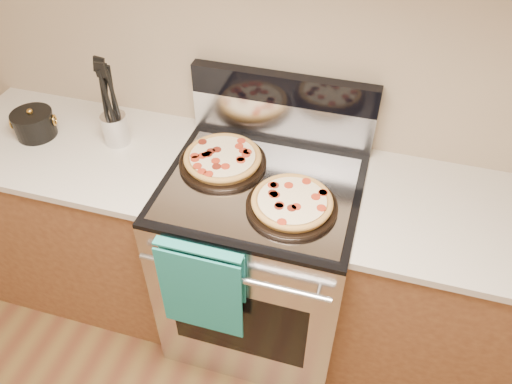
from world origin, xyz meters
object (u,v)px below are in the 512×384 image
(range_body, at_px, (261,262))
(saucepan, at_px, (35,125))
(pepperoni_pizza_back, at_px, (223,159))
(utensil_crock, at_px, (116,129))
(pepperoni_pizza_front, at_px, (292,203))

(range_body, height_order, saucepan, saucepan)
(saucepan, bearing_deg, pepperoni_pizza_back, 1.26)
(utensil_crock, distance_m, saucepan, 0.36)
(range_body, height_order, pepperoni_pizza_back, pepperoni_pizza_back)
(pepperoni_pizza_front, bearing_deg, pepperoni_pizza_back, 152.57)
(pepperoni_pizza_back, xyz_separation_m, utensil_crock, (-0.49, 0.03, 0.03))
(pepperoni_pizza_front, height_order, saucepan, saucepan)
(pepperoni_pizza_back, bearing_deg, saucepan, -178.74)
(saucepan, bearing_deg, pepperoni_pizza_front, -7.25)
(pepperoni_pizza_front, relative_size, saucepan, 1.97)
(pepperoni_pizza_back, relative_size, saucepan, 2.06)
(pepperoni_pizza_back, bearing_deg, pepperoni_pizza_front, -27.43)
(pepperoni_pizza_front, distance_m, saucepan, 1.18)
(pepperoni_pizza_front, height_order, utensil_crock, utensil_crock)
(pepperoni_pizza_front, xyz_separation_m, utensil_crock, (-0.81, 0.20, 0.03))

